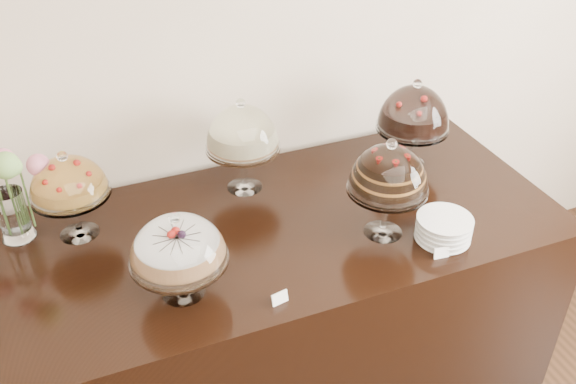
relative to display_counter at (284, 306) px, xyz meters
name	(u,v)px	position (x,y,z in m)	size (l,w,h in m)	color
wall_back	(276,23)	(0.19, 0.55, 1.05)	(5.00, 0.04, 3.00)	beige
display_counter	(284,306)	(0.00, 0.00, 0.00)	(2.20, 1.00, 0.90)	black
cake_stand_sugar_sponge	(178,245)	(-0.46, -0.24, 0.66)	(0.33, 0.33, 0.34)	white
cake_stand_choco_layer	(389,172)	(0.34, -0.20, 0.72)	(0.30, 0.30, 0.41)	white
cake_stand_cheesecake	(242,132)	(-0.06, 0.30, 0.72)	(0.31, 0.31, 0.41)	white
cake_stand_dark_choco	(414,112)	(0.69, 0.21, 0.71)	(0.32, 0.32, 0.41)	white
cake_stand_fruit_tart	(68,182)	(-0.75, 0.24, 0.69)	(0.29, 0.29, 0.37)	white
flower_vase	(6,188)	(-0.96, 0.30, 0.67)	(0.33, 0.26, 0.41)	white
plate_stack	(444,229)	(0.52, -0.32, 0.50)	(0.20, 0.20, 0.09)	silver
price_card_left	(280,298)	(-0.17, -0.41, 0.47)	(0.06, 0.01, 0.04)	white
price_card_right	(442,253)	(0.46, -0.41, 0.47)	(0.06, 0.01, 0.04)	white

